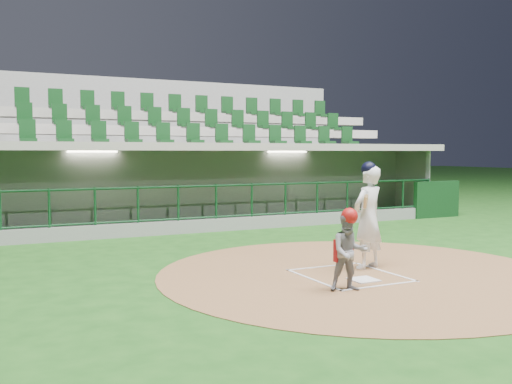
{
  "coord_description": "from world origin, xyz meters",
  "views": [
    {
      "loc": [
        -5.71,
        -8.4,
        2.15
      ],
      "look_at": [
        -0.41,
        2.6,
        1.3
      ],
      "focal_mm": 40.0,
      "sensor_mm": 36.0,
      "label": 1
    }
  ],
  "objects": [
    {
      "name": "ground",
      "position": [
        0.0,
        0.0,
        0.0
      ],
      "size": [
        120.0,
        120.0,
        0.0
      ],
      "primitive_type": "plane",
      "color": "#184714",
      "rests_on": "ground"
    },
    {
      "name": "dirt_circle",
      "position": [
        0.3,
        -0.2,
        0.01
      ],
      "size": [
        7.2,
        7.2,
        0.01
      ],
      "primitive_type": "cylinder",
      "color": "brown",
      "rests_on": "ground"
    },
    {
      "name": "home_plate",
      "position": [
        0.0,
        -0.7,
        0.02
      ],
      "size": [
        0.43,
        0.43,
        0.02
      ],
      "primitive_type": "cube",
      "color": "white",
      "rests_on": "dirt_circle"
    },
    {
      "name": "batter_box_chalk",
      "position": [
        0.0,
        -0.3,
        0.02
      ],
      "size": [
        1.55,
        1.8,
        0.01
      ],
      "color": "silver",
      "rests_on": "ground"
    },
    {
      "name": "dugout_structure",
      "position": [
        0.08,
        7.82,
        0.96
      ],
      "size": [
        16.4,
        3.7,
        3.0
      ],
      "color": "slate",
      "rests_on": "ground"
    },
    {
      "name": "seating_deck",
      "position": [
        0.0,
        10.91,
        1.42
      ],
      "size": [
        17.0,
        6.72,
        5.15
      ],
      "color": "gray",
      "rests_on": "ground"
    },
    {
      "name": "batter",
      "position": [
        0.66,
        0.08,
        0.99
      ],
      "size": [
        0.94,
        0.96,
        1.97
      ],
      "color": "white",
      "rests_on": "dirt_circle"
    },
    {
      "name": "catcher",
      "position": [
        -0.64,
        -1.17,
        0.64
      ],
      "size": [
        0.7,
        0.62,
        1.29
      ],
      "color": "gray",
      "rests_on": "dirt_circle"
    }
  ]
}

